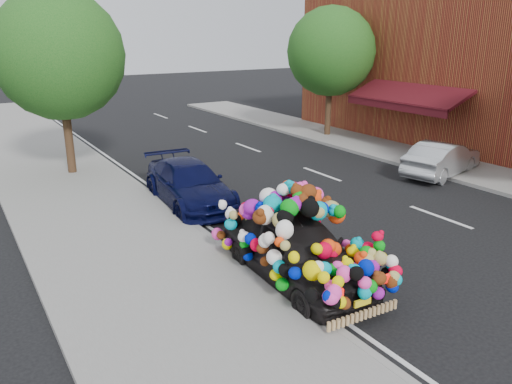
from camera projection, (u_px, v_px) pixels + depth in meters
ground at (338, 246)px, 11.57m from camera, size 100.00×100.00×0.00m
sidewalk at (163, 293)px, 9.38m from camera, size 4.00×60.00×0.12m
kerb at (251, 268)px, 10.36m from camera, size 0.15×60.00×0.13m
footpath_far at (455, 167)px, 18.11m from camera, size 3.00×40.00×0.12m
lane_markings at (440, 217)px, 13.38m from camera, size 6.00×50.00×0.01m
tree_near_sidewalk at (59, 55)px, 16.09m from camera, size 4.20×4.20×6.13m
tree_far_b at (331, 52)px, 22.49m from camera, size 4.00×4.00×5.90m
plush_art_car at (296, 232)px, 9.72m from camera, size 2.12×4.21×1.99m
navy_sedan at (189, 184)px, 14.25m from camera, size 2.00×4.28×1.21m
silver_hatchback at (442, 159)px, 17.11m from camera, size 3.79×2.05×1.19m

